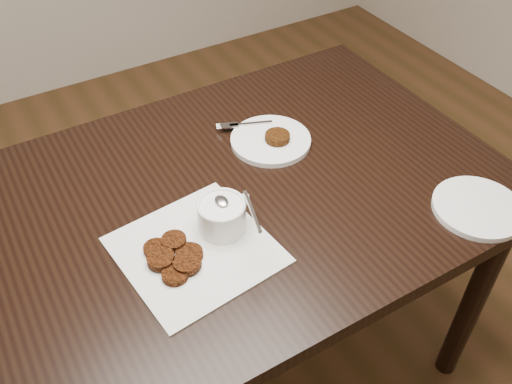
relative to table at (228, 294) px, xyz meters
The scene contains 6 objects.
table is the anchor object (origin of this frame).
napkin 0.42m from the table, 136.22° to the right, with size 0.29×0.29×0.00m, color white.
sauce_ramekin 0.46m from the table, 118.01° to the right, with size 0.14×0.14×0.14m, color white, non-canonical shape.
patty_cluster 0.45m from the table, 145.12° to the right, with size 0.18×0.18×0.02m, color #5F260C, non-canonical shape.
plate_with_patty 0.45m from the table, 28.68° to the left, with size 0.20×0.20×0.03m, color white, non-canonical shape.
plate_empty 0.68m from the table, 35.88° to the right, with size 0.20×0.20×0.01m, color white.
Camera 1 is at (-0.41, -0.74, 1.61)m, focal length 38.96 mm.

